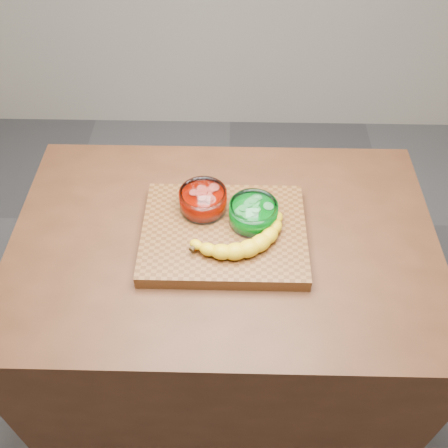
{
  "coord_description": "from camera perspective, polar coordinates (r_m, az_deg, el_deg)",
  "views": [
    {
      "loc": [
        0.02,
        -0.9,
        1.97
      ],
      "look_at": [
        0.0,
        0.0,
        0.96
      ],
      "focal_mm": 40.0,
      "sensor_mm": 36.0,
      "label": 1
    }
  ],
  "objects": [
    {
      "name": "cutting_board",
      "position": [
        1.38,
        0.0,
        -1.11
      ],
      "size": [
        0.45,
        0.35,
        0.04
      ],
      "primitive_type": "cube",
      "color": "brown",
      "rests_on": "counter"
    },
    {
      "name": "ground",
      "position": [
        2.16,
        0.0,
        -17.21
      ],
      "size": [
        3.5,
        3.5,
        0.0
      ],
      "primitive_type": "plane",
      "color": "#545459",
      "rests_on": "ground"
    },
    {
      "name": "bowl_green",
      "position": [
        1.36,
        3.36,
        1.23
      ],
      "size": [
        0.13,
        0.13,
        0.06
      ],
      "color": "white",
      "rests_on": "cutting_board"
    },
    {
      "name": "counter",
      "position": [
        1.76,
        0.0,
        -11.11
      ],
      "size": [
        1.2,
        0.8,
        0.9
      ],
      "primitive_type": "cube",
      "color": "#4D2A17",
      "rests_on": "ground"
    },
    {
      "name": "bowl_red",
      "position": [
        1.4,
        -2.4,
        2.73
      ],
      "size": [
        0.13,
        0.13,
        0.06
      ],
      "color": "white",
      "rests_on": "cutting_board"
    },
    {
      "name": "banana",
      "position": [
        1.33,
        1.61,
        -1.14
      ],
      "size": [
        0.29,
        0.19,
        0.04
      ],
      "primitive_type": null,
      "color": "yellow",
      "rests_on": "cutting_board"
    }
  ]
}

